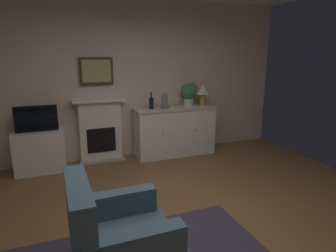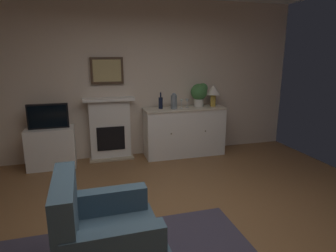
{
  "view_description": "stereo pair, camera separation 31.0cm",
  "coord_description": "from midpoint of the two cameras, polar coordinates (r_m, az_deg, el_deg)",
  "views": [
    {
      "loc": [
        -1.2,
        -2.39,
        1.81
      ],
      "look_at": [
        -0.01,
        0.67,
        1.0
      ],
      "focal_mm": 30.8,
      "sensor_mm": 36.0,
      "label": 1
    },
    {
      "loc": [
        -0.9,
        -2.49,
        1.81
      ],
      "look_at": [
        -0.01,
        0.67,
        1.0
      ],
      "focal_mm": 30.8,
      "sensor_mm": 36.0,
      "label": 2
    }
  ],
  "objects": [
    {
      "name": "ground_plane",
      "position": [
        3.24,
        1.83,
        -21.16
      ],
      "size": [
        5.96,
        5.38,
        0.1
      ],
      "primitive_type": "cube",
      "color": "brown",
      "rests_on": "ground"
    },
    {
      "name": "wall_rear",
      "position": [
        5.23,
        -9.65,
        8.97
      ],
      "size": [
        5.96,
        0.06,
        2.77
      ],
      "primitive_type": "cube",
      "color": "beige",
      "rests_on": "ground_plane"
    },
    {
      "name": "fireplace_unit",
      "position": [
        5.16,
        -14.96,
        -0.81
      ],
      "size": [
        0.87,
        0.3,
        1.1
      ],
      "color": "white",
      "rests_on": "ground_plane"
    },
    {
      "name": "framed_picture",
      "position": [
        5.05,
        -15.73,
        10.43
      ],
      "size": [
        0.55,
        0.04,
        0.45
      ],
      "color": "#473323"
    },
    {
      "name": "sideboard_cabinet",
      "position": [
        5.31,
        -0.32,
        -1.05
      ],
      "size": [
        1.48,
        0.49,
        0.89
      ],
      "color": "white",
      "rests_on": "ground_plane"
    },
    {
      "name": "table_lamp",
      "position": [
        5.39,
        5.2,
        6.94
      ],
      "size": [
        0.26,
        0.26,
        0.4
      ],
      "color": "#B79338",
      "rests_on": "sideboard_cabinet"
    },
    {
      "name": "wine_bottle",
      "position": [
        5.1,
        -5.07,
        4.59
      ],
      "size": [
        0.08,
        0.08,
        0.29
      ],
      "color": "black",
      "rests_on": "sideboard_cabinet"
    },
    {
      "name": "wine_glass_left",
      "position": [
        5.13,
        -0.91,
        4.86
      ],
      "size": [
        0.07,
        0.07,
        0.16
      ],
      "color": "silver",
      "rests_on": "sideboard_cabinet"
    },
    {
      "name": "wine_glass_center",
      "position": [
        5.18,
        0.17,
        4.96
      ],
      "size": [
        0.07,
        0.07,
        0.16
      ],
      "color": "silver",
      "rests_on": "sideboard_cabinet"
    },
    {
      "name": "vase_decorative",
      "position": [
        5.07,
        -2.43,
        4.96
      ],
      "size": [
        0.11,
        0.11,
        0.28
      ],
      "color": "slate",
      "rests_on": "sideboard_cabinet"
    },
    {
      "name": "tv_cabinet",
      "position": [
        5.06,
        -25.64,
        -4.57
      ],
      "size": [
        0.75,
        0.42,
        0.67
      ],
      "color": "white",
      "rests_on": "ground_plane"
    },
    {
      "name": "tv_set",
      "position": [
        4.9,
        -26.3,
        1.28
      ],
      "size": [
        0.62,
        0.07,
        0.4
      ],
      "color": "black",
      "rests_on": "tv_cabinet"
    },
    {
      "name": "potted_plant_small",
      "position": [
        5.33,
        2.53,
        6.66
      ],
      "size": [
        0.3,
        0.3,
        0.43
      ],
      "color": "beige",
      "rests_on": "sideboard_cabinet"
    },
    {
      "name": "armchair",
      "position": [
        2.51,
        -13.84,
        -21.33
      ],
      "size": [
        0.82,
        0.79,
        0.92
      ],
      "color": "#3F596B",
      "rests_on": "ground_plane"
    }
  ]
}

